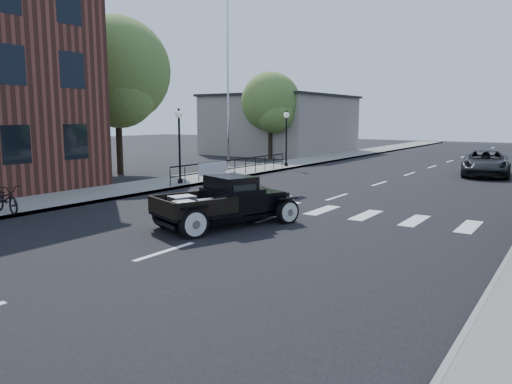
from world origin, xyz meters
The scene contains 15 objects.
ground centered at (0.00, 0.00, 0.00)m, with size 120.00×120.00×0.00m, color black.
road centered at (0.00, 15.00, 0.01)m, with size 14.00×80.00×0.02m, color black.
road_markings centered at (0.00, 10.00, 0.00)m, with size 12.00×60.00×0.06m, color silver, non-canonical shape.
sidewalk_left centered at (-8.50, 15.00, 0.07)m, with size 3.00×80.00×0.15m, color gray.
low_building_left centered at (-15.00, 28.00, 2.50)m, with size 10.00×12.00×5.00m, color gray.
railing centered at (-7.30, 10.00, 0.65)m, with size 0.08×10.00×1.00m, color black, non-canonical shape.
banner centered at (-7.22, 8.00, 0.45)m, with size 0.04×2.20×0.60m, color silver, non-canonical shape.
lamp_post_b centered at (-7.60, 6.00, 1.92)m, with size 0.36×0.36×3.53m, color black, non-canonical shape.
lamp_post_c centered at (-7.60, 16.00, 1.92)m, with size 0.36×0.36×3.53m, color black, non-canonical shape.
flagpole centered at (-9.20, 12.00, 5.75)m, with size 0.12×0.12×11.19m, color silver.
big_tree_near centered at (-14.00, 8.00, 4.42)m, with size 6.02×6.02×8.85m, color #527030, non-canonical shape.
big_tree_far centered at (-12.50, 22.00, 3.38)m, with size 4.60×4.60×6.75m, color #527030, non-canonical shape.
hotrod_pickup centered at (-0.54, 0.16, 0.77)m, with size 2.08×4.45×1.54m, color black, non-canonical shape.
second_car centered at (3.75, 18.39, 0.71)m, with size 2.36×5.13×1.43m, color black.
motorcycle centered at (-7.34, -2.67, 0.61)m, with size 0.61×1.75×0.92m, color black.
Camera 1 is at (8.30, -11.56, 3.24)m, focal length 35.00 mm.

